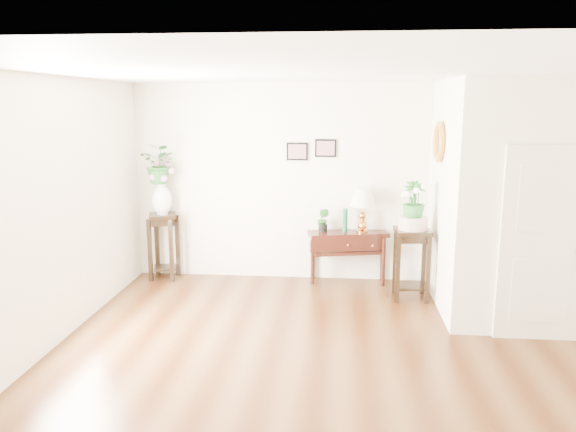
# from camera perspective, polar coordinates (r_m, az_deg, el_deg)

# --- Properties ---
(floor) EXTENTS (6.00, 5.50, 0.02)m
(floor) POSITION_cam_1_polar(r_m,az_deg,el_deg) (5.75, 5.43, -14.59)
(floor) COLOR #4F3117
(floor) RESTS_ON ground
(ceiling) EXTENTS (6.00, 5.50, 0.02)m
(ceiling) POSITION_cam_1_polar(r_m,az_deg,el_deg) (5.18, 6.03, 14.50)
(ceiling) COLOR white
(ceiling) RESTS_ON ground
(wall_back) EXTENTS (6.00, 0.02, 2.80)m
(wall_back) POSITION_cam_1_polar(r_m,az_deg,el_deg) (8.00, 5.60, 3.30)
(wall_back) COLOR silver
(wall_back) RESTS_ON ground
(wall_front) EXTENTS (6.00, 0.02, 2.80)m
(wall_front) POSITION_cam_1_polar(r_m,az_deg,el_deg) (2.67, 6.09, -13.26)
(wall_front) COLOR silver
(wall_front) RESTS_ON ground
(wall_left) EXTENTS (0.02, 5.50, 2.80)m
(wall_left) POSITION_cam_1_polar(r_m,az_deg,el_deg) (6.06, -23.97, -0.20)
(wall_left) COLOR silver
(wall_left) RESTS_ON ground
(partition) EXTENTS (1.80, 1.95, 2.80)m
(partition) POSITION_cam_1_polar(r_m,az_deg,el_deg) (7.36, 22.21, 1.82)
(partition) COLOR silver
(partition) RESTS_ON floor
(door) EXTENTS (0.90, 0.05, 2.10)m
(door) POSITION_cam_1_polar(r_m,az_deg,el_deg) (6.49, 24.50, -2.69)
(door) COLOR beige
(door) RESTS_ON floor
(art_print_left) EXTENTS (0.30, 0.02, 0.25)m
(art_print_left) POSITION_cam_1_polar(r_m,az_deg,el_deg) (7.95, 0.94, 6.57)
(art_print_left) COLOR black
(art_print_left) RESTS_ON wall_back
(art_print_right) EXTENTS (0.30, 0.02, 0.25)m
(art_print_right) POSITION_cam_1_polar(r_m,az_deg,el_deg) (7.93, 3.85, 6.90)
(art_print_right) COLOR black
(art_print_right) RESTS_ON wall_back
(wall_ornament) EXTENTS (0.07, 0.51, 0.51)m
(wall_ornament) POSITION_cam_1_polar(r_m,az_deg,el_deg) (7.19, 15.08, 7.28)
(wall_ornament) COLOR #AE6B27
(wall_ornament) RESTS_ON partition
(console_table) EXTENTS (1.16, 0.60, 0.74)m
(console_table) POSITION_cam_1_polar(r_m,az_deg,el_deg) (8.04, 6.08, -4.18)
(console_table) COLOR #330E0A
(console_table) RESTS_ON floor
(table_lamp) EXTENTS (0.38, 0.38, 0.64)m
(table_lamp) POSITION_cam_1_polar(r_m,az_deg,el_deg) (7.88, 7.60, 0.85)
(table_lamp) COLOR orange
(table_lamp) RESTS_ON console_table
(green_vase) EXTENTS (0.07, 0.07, 0.33)m
(green_vase) POSITION_cam_1_polar(r_m,az_deg,el_deg) (7.91, 5.82, -0.40)
(green_vase) COLOR #154C2C
(green_vase) RESTS_ON console_table
(potted_plant) EXTENTS (0.22, 0.20, 0.32)m
(potted_plant) POSITION_cam_1_polar(r_m,az_deg,el_deg) (7.91, 3.59, -0.44)
(potted_plant) COLOR #236423
(potted_plant) RESTS_ON console_table
(plant_stand_a) EXTENTS (0.47, 0.47, 0.96)m
(plant_stand_a) POSITION_cam_1_polar(r_m,az_deg,el_deg) (8.34, -12.49, -3.03)
(plant_stand_a) COLOR black
(plant_stand_a) RESTS_ON floor
(porcelain_vase) EXTENTS (0.34, 0.34, 0.49)m
(porcelain_vase) POSITION_cam_1_polar(r_m,az_deg,el_deg) (8.20, -12.70, 1.75)
(porcelain_vase) COLOR white
(porcelain_vase) RESTS_ON plant_stand_a
(lily_arrangement) EXTENTS (0.59, 0.54, 0.56)m
(lily_arrangement) POSITION_cam_1_polar(r_m,az_deg,el_deg) (8.14, -12.84, 4.93)
(lily_arrangement) COLOR #236423
(lily_arrangement) RESTS_ON porcelain_vase
(plant_stand_b) EXTENTS (0.47, 0.47, 0.93)m
(plant_stand_b) POSITION_cam_1_polar(r_m,az_deg,el_deg) (7.50, 12.40, -4.78)
(plant_stand_b) COLOR black
(plant_stand_b) RESTS_ON floor
(ceramic_bowl) EXTENTS (0.41, 0.41, 0.16)m
(ceramic_bowl) POSITION_cam_1_polar(r_m,az_deg,el_deg) (7.37, 12.58, -0.71)
(ceramic_bowl) COLOR beige
(ceramic_bowl) RESTS_ON plant_stand_b
(narcissus) EXTENTS (0.33, 0.33, 0.50)m
(narcissus) POSITION_cam_1_polar(r_m,az_deg,el_deg) (7.31, 12.67, 1.53)
(narcissus) COLOR #236423
(narcissus) RESTS_ON ceramic_bowl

